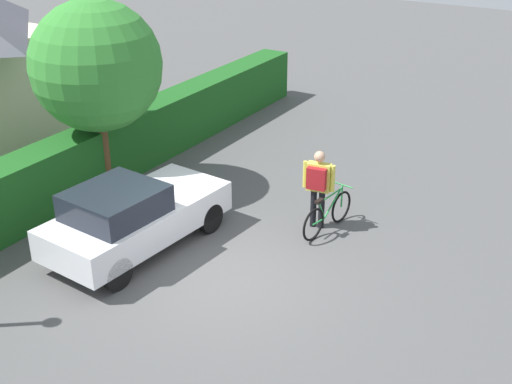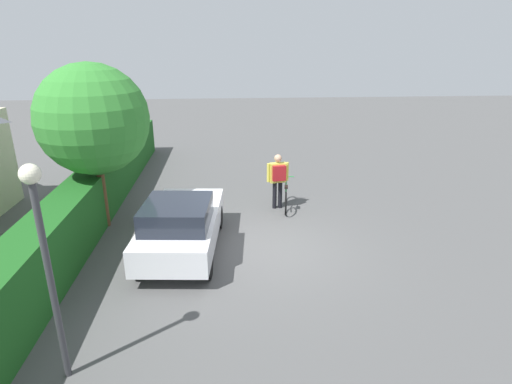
% 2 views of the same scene
% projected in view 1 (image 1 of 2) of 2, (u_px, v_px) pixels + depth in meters
% --- Properties ---
extents(ground_plane, '(60.00, 60.00, 0.00)m').
position_uv_depth(ground_plane, '(225.00, 277.00, 12.69)').
color(ground_plane, '#4F4F4F').
extents(hedge_row, '(20.92, 0.90, 1.49)m').
position_uv_depth(hedge_row, '(38.00, 185.00, 14.62)').
color(hedge_row, '#1B551C').
rests_on(hedge_row, ground).
extents(parked_car_near, '(4.04, 2.03, 1.47)m').
position_uv_depth(parked_car_near, '(133.00, 216.00, 13.32)').
color(parked_car_near, silver).
rests_on(parked_car_near, ground).
extents(bicycle, '(1.74, 0.50, 0.89)m').
position_uv_depth(bicycle, '(328.00, 214.00, 14.16)').
color(bicycle, black).
rests_on(bicycle, ground).
extents(person_rider, '(0.40, 0.69, 1.74)m').
position_uv_depth(person_rider, '(318.00, 182.00, 14.00)').
color(person_rider, black).
rests_on(person_rider, ground).
extents(tree_kerbside, '(2.92, 2.92, 4.50)m').
position_uv_depth(tree_kerbside, '(96.00, 66.00, 14.78)').
color(tree_kerbside, brown).
rests_on(tree_kerbside, ground).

